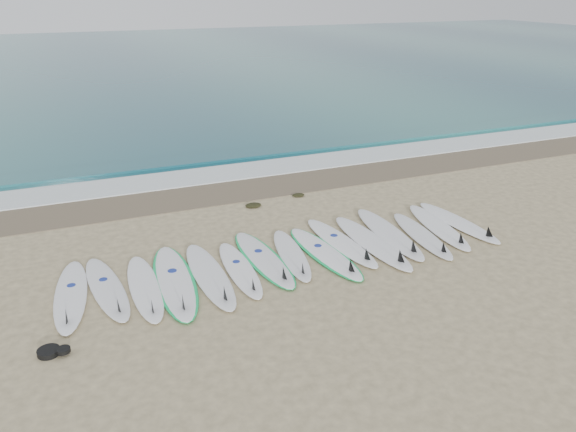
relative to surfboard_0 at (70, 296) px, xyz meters
name	(u,v)px	position (x,y,z in m)	size (l,w,h in m)	color
ground	(293,257)	(4.08, 0.00, -0.06)	(120.00, 120.00, 0.00)	tan
ocean	(108,61)	(4.08, 32.50, -0.04)	(120.00, 55.00, 0.03)	#1F5E65
wet_sand_band	(230,191)	(4.08, 4.10, -0.05)	(120.00, 1.80, 0.01)	brown
foam_band	(215,174)	(4.08, 5.50, -0.04)	(120.00, 1.40, 0.04)	silver
wave_crest	(202,159)	(4.08, 7.00, -0.01)	(120.00, 1.00, 0.10)	#1F5E65
surfboard_0	(70,296)	(0.00, 0.00, 0.00)	(0.79, 2.61, 0.33)	white
surfboard_1	(107,289)	(0.60, 0.01, 0.00)	(0.80, 2.57, 0.32)	white
surfboard_2	(145,288)	(1.21, -0.22, 0.00)	(0.58, 2.52, 0.32)	white
surfboard_3	(175,281)	(1.74, -0.17, 0.00)	(0.90, 2.95, 0.37)	white
surfboard_4	(211,276)	(2.37, -0.24, 0.00)	(0.58, 2.74, 0.35)	white
surfboard_5	(241,270)	(2.95, -0.21, 0.00)	(0.59, 2.39, 0.30)	white
surfboard_6	(264,259)	(3.50, 0.04, -0.01)	(0.73, 2.68, 0.34)	silver
surfboard_7	(292,255)	(4.06, -0.02, -0.01)	(0.85, 2.39, 0.30)	white
surfboard_8	(325,253)	(4.70, -0.18, -0.01)	(0.82, 2.67, 0.33)	white
surfboard_9	(342,243)	(5.22, 0.10, 0.00)	(0.70, 2.66, 0.34)	white
surfboard_10	(373,243)	(5.79, -0.16, 0.01)	(0.62, 2.87, 0.37)	white
surfboard_11	(390,234)	(6.36, 0.09, 0.01)	(0.83, 2.87, 0.36)	white
surfboard_12	(423,236)	(6.94, -0.25, 0.00)	(0.85, 2.52, 0.32)	silver
surfboard_13	(440,227)	(7.54, -0.01, 0.00)	(0.94, 2.65, 0.33)	white
surfboard_14	(460,223)	(8.10, 0.02, 0.00)	(0.64, 2.59, 0.33)	white
seaweed_near	(253,205)	(4.26, 2.83, -0.02)	(0.39, 0.30, 0.08)	black
seaweed_far	(298,195)	(5.54, 3.07, -0.03)	(0.32, 0.25, 0.06)	black
leash_coil	(52,351)	(-0.33, -1.53, -0.01)	(0.46, 0.36, 0.11)	black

